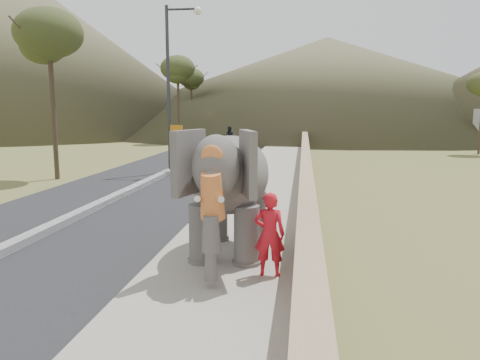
{
  "coord_description": "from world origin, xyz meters",
  "views": [
    {
      "loc": [
        1.53,
        -6.07,
        3.25
      ],
      "look_at": [
        0.2,
        3.75,
        1.7
      ],
      "focal_mm": 35.0,
      "sensor_mm": 36.0,
      "label": 1
    }
  ],
  "objects": [
    {
      "name": "lamppost",
      "position": [
        -4.69,
        16.27,
        4.87
      ],
      "size": [
        1.76,
        0.36,
        8.0
      ],
      "color": "#303035",
      "rests_on": "ground"
    },
    {
      "name": "ground",
      "position": [
        0.0,
        0.0,
        0.0
      ],
      "size": [
        160.0,
        160.0,
        0.0
      ],
      "primitive_type": "plane",
      "color": "olive",
      "rests_on": "ground"
    },
    {
      "name": "trees",
      "position": [
        3.3,
        29.07,
        3.71
      ],
      "size": [
        47.56,
        45.0,
        8.0
      ],
      "color": "#473828",
      "rests_on": "ground"
    },
    {
      "name": "walkway",
      "position": [
        0.0,
        10.0,
        0.07
      ],
      "size": [
        3.0,
        120.0,
        0.15
      ],
      "primitive_type": "cube",
      "color": "#9E9687",
      "rests_on": "ground"
    },
    {
      "name": "parapet",
      "position": [
        1.65,
        10.0,
        0.55
      ],
      "size": [
        0.3,
        120.0,
        1.1
      ],
      "primitive_type": "cube",
      "color": "tan",
      "rests_on": "ground"
    },
    {
      "name": "hill_far",
      "position": [
        5.0,
        70.0,
        7.0
      ],
      "size": [
        80.0,
        80.0,
        14.0
      ],
      "primitive_type": "cone",
      "color": "brown",
      "rests_on": "ground"
    },
    {
      "name": "hill_left",
      "position": [
        -38.0,
        55.0,
        11.0
      ],
      "size": [
        60.0,
        60.0,
        22.0
      ],
      "primitive_type": "cone",
      "color": "brown",
      "rests_on": "ground"
    },
    {
      "name": "median",
      "position": [
        -5.0,
        10.0,
        0.11
      ],
      "size": [
        0.35,
        120.0,
        0.22
      ],
      "primitive_type": "cube",
      "color": "black",
      "rests_on": "ground"
    },
    {
      "name": "elephant_and_man",
      "position": [
        0.02,
        3.64,
        1.46
      ],
      "size": [
        2.15,
        3.65,
        2.64
      ],
      "color": "#645F5A",
      "rests_on": "ground"
    },
    {
      "name": "signboard",
      "position": [
        -4.5,
        15.75,
        1.64
      ],
      "size": [
        0.6,
        0.08,
        2.4
      ],
      "color": "#2D2D33",
      "rests_on": "ground"
    },
    {
      "name": "motorcyclist",
      "position": [
        -4.03,
        29.32,
        0.71
      ],
      "size": [
        1.11,
        1.78,
        1.82
      ],
      "color": "maroon",
      "rests_on": "ground"
    },
    {
      "name": "road",
      "position": [
        -5.0,
        10.0,
        0.01
      ],
      "size": [
        7.0,
        120.0,
        0.03
      ],
      "primitive_type": "cube",
      "color": "black",
      "rests_on": "ground"
    }
  ]
}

